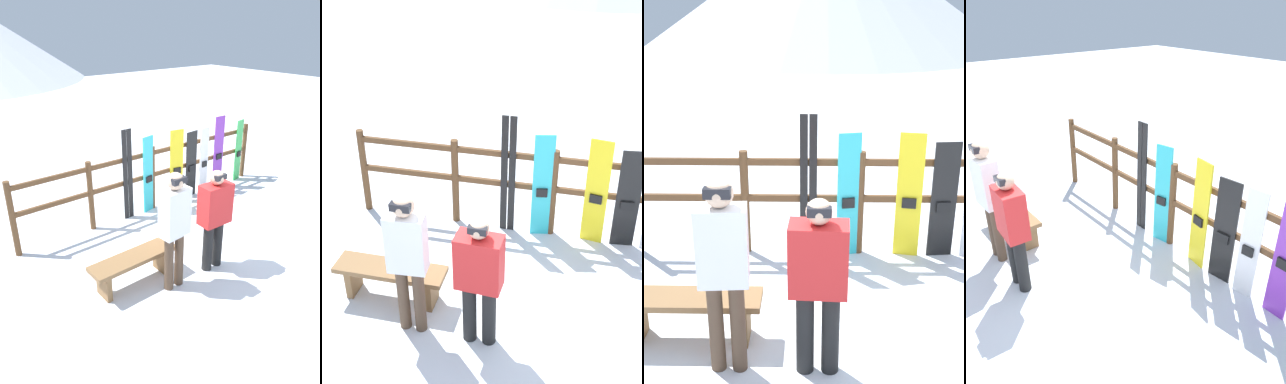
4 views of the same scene
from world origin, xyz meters
TOP-DOWN VIEW (x-y plane):
  - ground_plane at (0.00, 0.00)m, footprint 40.00×40.00m
  - fence at (0.00, 1.99)m, footprint 5.45×0.10m
  - bench at (-1.64, 0.28)m, footprint 1.28×0.36m
  - person_red at (-0.50, -0.12)m, footprint 0.47×0.28m
  - person_white at (-1.24, -0.12)m, footprint 0.41×0.24m
  - ski_pair_black at (-0.60, 1.93)m, footprint 0.20×0.02m
  - snowboard_cyan at (-0.14, 1.93)m, footprint 0.26×0.09m
  - snowboard_yellow at (0.56, 1.93)m, footprint 0.29×0.09m
  - snowboard_black_stripe at (0.96, 1.93)m, footprint 0.30×0.08m

SIDE VIEW (x-z plane):
  - ground_plane at x=0.00m, z-range 0.00..0.00m
  - bench at x=-1.64m, z-range 0.11..0.55m
  - snowboard_black_stripe at x=0.96m, z-range 0.00..1.39m
  - snowboard_cyan at x=-0.14m, z-range 0.00..1.49m
  - snowboard_yellow at x=0.56m, z-range 0.00..1.50m
  - fence at x=0.00m, z-range 0.11..1.38m
  - ski_pair_black at x=-0.60m, z-range 0.00..1.70m
  - person_red at x=-0.50m, z-range 0.11..1.66m
  - person_white at x=-1.24m, z-range 0.15..1.86m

